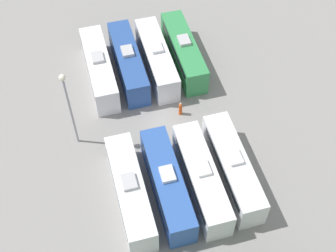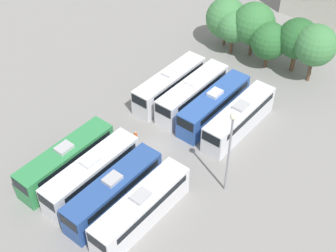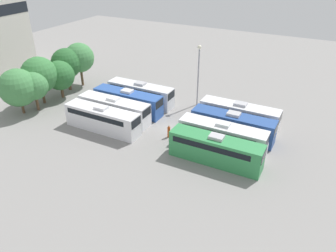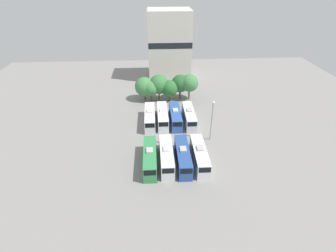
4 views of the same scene
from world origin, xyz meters
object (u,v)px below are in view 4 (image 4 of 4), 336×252
bus_5 (163,116)px  tree_5 (189,83)px  bus_2 (183,156)px  depot_building (169,45)px  bus_0 (150,157)px  tree_3 (170,88)px  bus_4 (150,117)px  bus_7 (189,116)px  tree_4 (180,84)px  bus_1 (167,155)px  tree_1 (151,89)px  worker_person (161,140)px  tree_2 (159,84)px  tree_0 (144,87)px  bus_6 (175,116)px  light_pole (212,115)px  bus_3 (200,155)px

bus_5 → tree_5: bearing=57.5°
bus_2 → depot_building: (0.49, 47.26, 9.27)m
bus_0 → tree_3: size_ratio=1.75×
bus_2 → tree_5: (4.94, 28.73, 3.24)m
tree_5 → bus_2: bearing=-99.7°
bus_4 → bus_7: same height
tree_3 → bus_7: bearing=-72.6°
bus_0 → tree_4: (8.65, 29.42, 2.88)m
tree_3 → depot_building: (1.14, 19.16, 7.26)m
bus_2 → bus_1: bearing=175.0°
bus_7 → tree_1: 15.50m
worker_person → tree_1: bearing=95.5°
bus_2 → tree_3: bearing=91.3°
bus_0 → tree_2: size_ratio=1.45×
bus_1 → tree_0: 29.29m
bus_5 → bus_7: same height
bus_2 → tree_1: size_ratio=1.79×
bus_1 → bus_6: 15.82m
light_pole → bus_4: bearing=148.7°
tree_0 → tree_3: (6.97, -1.02, -0.28)m
bus_5 → depot_building: 32.79m
bus_4 → tree_2: bearing=78.9°
bus_3 → bus_7: 15.57m
tree_3 → tree_5: tree_5 is taller
bus_5 → bus_7: 6.41m
bus_0 → worker_person: bearing=71.2°
bus_3 → tree_1: 29.46m
bus_4 → tree_0: 13.69m
bus_3 → bus_5: same height
bus_3 → light_pole: (3.65, 7.64, 4.43)m
bus_1 → tree_0: size_ratio=1.58×
bus_0 → light_pole: 15.88m
bus_5 → tree_3: (2.51, 12.08, 2.01)m
tree_4 → tree_0: bearing=-178.5°
bus_7 → bus_2: bearing=-101.7°
tree_5 → tree_0: bearing=178.2°
bus_2 → bus_7: size_ratio=1.00×
light_pole → bus_5: bearing=140.5°
light_pole → bus_2: bearing=-131.5°
bus_0 → tree_4: 30.80m
depot_building → tree_0: bearing=-114.1°
bus_7 → tree_2: tree_2 is taller
bus_3 → depot_building: (-2.71, 47.15, 9.27)m
bus_6 → tree_3: (-0.58, 12.30, 2.01)m
bus_5 → depot_building: bearing=83.3°
bus_5 → bus_1: bearing=-89.8°
bus_6 → depot_building: 32.80m
light_pole → tree_4: bearing=101.6°
tree_4 → bus_1: bearing=-100.7°
tree_0 → tree_4: bearing=1.5°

